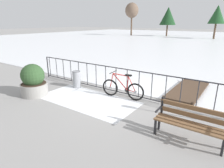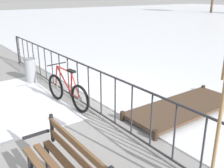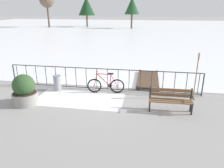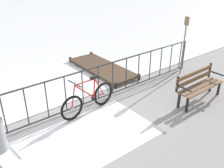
{
  "view_description": "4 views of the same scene",
  "coord_description": "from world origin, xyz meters",
  "px_view_note": "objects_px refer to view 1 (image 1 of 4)",
  "views": [
    {
      "loc": [
        3.81,
        -6.1,
        2.75
      ],
      "look_at": [
        -0.02,
        -0.61,
        0.59
      ],
      "focal_mm": 30.9,
      "sensor_mm": 36.0,
      "label": 1
    },
    {
      "loc": [
        5.56,
        -2.81,
        2.58
      ],
      "look_at": [
        1.14,
        0.38,
        0.67
      ],
      "focal_mm": 41.51,
      "sensor_mm": 36.0,
      "label": 2
    },
    {
      "loc": [
        2.05,
        -9.37,
        3.76
      ],
      "look_at": [
        0.61,
        -0.81,
        0.63
      ],
      "focal_mm": 34.62,
      "sensor_mm": 36.0,
      "label": 3
    },
    {
      "loc": [
        -2.78,
        -5.08,
        3.61
      ],
      "look_at": [
        0.67,
        -0.72,
        0.84
      ],
      "focal_mm": 40.28,
      "sensor_mm": 36.0,
      "label": 4
    }
  ],
  "objects_px": {
    "bicycle_near_railing": "(122,89)",
    "planter_with_shrub": "(33,81)",
    "park_bench": "(190,120)",
    "trash_bin": "(77,79)"
  },
  "relations": [
    {
      "from": "bicycle_near_railing",
      "to": "trash_bin",
      "type": "relative_size",
      "value": 2.33
    },
    {
      "from": "bicycle_near_railing",
      "to": "planter_with_shrub",
      "type": "distance_m",
      "value": 3.46
    },
    {
      "from": "park_bench",
      "to": "planter_with_shrub",
      "type": "bearing_deg",
      "value": -176.7
    },
    {
      "from": "planter_with_shrub",
      "to": "trash_bin",
      "type": "height_order",
      "value": "planter_with_shrub"
    },
    {
      "from": "trash_bin",
      "to": "bicycle_near_railing",
      "type": "bearing_deg",
      "value": 2.07
    },
    {
      "from": "bicycle_near_railing",
      "to": "planter_with_shrub",
      "type": "xyz_separation_m",
      "value": [
        -3.0,
        -1.71,
        0.2
      ]
    },
    {
      "from": "bicycle_near_railing",
      "to": "planter_with_shrub",
      "type": "height_order",
      "value": "planter_with_shrub"
    },
    {
      "from": "park_bench",
      "to": "planter_with_shrub",
      "type": "relative_size",
      "value": 1.29
    },
    {
      "from": "trash_bin",
      "to": "planter_with_shrub",
      "type": "bearing_deg",
      "value": -113.27
    },
    {
      "from": "bicycle_near_railing",
      "to": "park_bench",
      "type": "distance_m",
      "value": 3.08
    }
  ]
}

